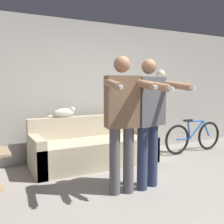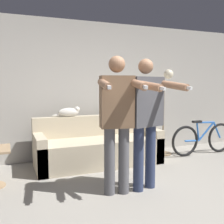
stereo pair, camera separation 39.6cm
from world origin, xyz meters
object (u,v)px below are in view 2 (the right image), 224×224
Objects in this scene: cat at (69,112)px; floor_lamp at (164,94)px; person_left at (117,116)px; bicycle at (203,139)px; person_right at (146,115)px; couch at (98,148)px.

cat is 0.29× the size of floor_lamp.
person_left is 2.72m from bicycle.
floor_lamp is at bearing 36.56° from person_right.
person_left reaches higher than bicycle.
couch is at bearing 175.45° from bicycle.
person_left is 0.42m from person_right.
bicycle is at bearing 16.69° from person_right.
person_left is at bearing -138.46° from floor_lamp.
person_right is (0.42, 0.00, -0.00)m from person_left.
bicycle is at bearing -10.16° from cat.
floor_lamp reaches higher than cat.
person_right reaches higher than bicycle.
couch is at bearing 86.42° from person_right.
bicycle is (2.37, 1.13, -0.70)m from person_left.
floor_lamp is 1.14× the size of bicycle.
person_left reaches higher than person_right.
bicycle is at bearing 36.01° from person_left.
person_right is 2.36m from bicycle.
bicycle is at bearing -4.55° from couch.
cat reaches higher than couch.
couch is 4.39× the size of cat.
person_left is at bearing 166.82° from person_right.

